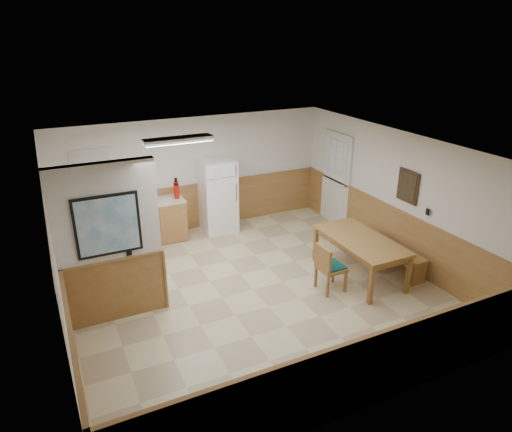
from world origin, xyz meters
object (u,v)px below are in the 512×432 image
dining_bench (393,251)px  fire_extinguisher (176,189)px  refrigerator (218,196)px  dining_chair (327,265)px  dining_table (360,243)px  soap_bottle (96,204)px

dining_bench → fire_extinguisher: (-3.24, 3.05, 0.76)m
refrigerator → dining_bench: bearing=-50.8°
dining_chair → dining_bench: bearing=5.3°
dining_table → dining_chair: size_ratio=2.12×
dining_table → fire_extinguisher: bearing=129.3°
dining_bench → refrigerator: bearing=127.3°
refrigerator → dining_chair: refrigerator is taller
dining_chair → dining_table: bearing=11.9°
fire_extinguisher → dining_chair: bearing=-71.8°
soap_bottle → dining_bench: bearing=-32.8°
dining_table → soap_bottle: bearing=142.9°
refrigerator → dining_chair: bearing=-75.3°
refrigerator → dining_table: size_ratio=0.90×
dining_table → dining_chair: dining_chair is taller
dining_chair → fire_extinguisher: size_ratio=1.91×
dining_chair → soap_bottle: (-3.27, 3.29, 0.51)m
refrigerator → fire_extinguisher: 0.96m
dining_table → fire_extinguisher: fire_extinguisher is taller
dining_bench → soap_bottle: bearing=147.1°
dining_bench → soap_bottle: (-4.86, 3.13, 0.67)m
dining_bench → fire_extinguisher: fire_extinguisher is taller
fire_extinguisher → dining_table: bearing=-60.0°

